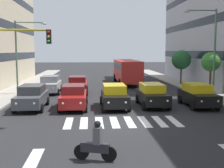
# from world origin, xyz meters

# --- Properties ---
(ground_plane) EXTENTS (180.00, 180.00, 0.00)m
(ground_plane) POSITION_xyz_m (0.00, 0.00, 0.00)
(ground_plane) COLOR #262628
(crosswalk_markings) EXTENTS (6.75, 2.80, 0.01)m
(crosswalk_markings) POSITION_xyz_m (0.00, 0.00, 0.00)
(crosswalk_markings) COLOR silver
(crosswalk_markings) RESTS_ON ground_plane
(lane_arrow_1) EXTENTS (0.50, 2.20, 0.01)m
(lane_arrow_1) POSITION_xyz_m (4.09, 5.50, 0.00)
(lane_arrow_1) COLOR silver
(lane_arrow_1) RESTS_ON ground_plane
(car_0) EXTENTS (2.02, 4.44, 1.72)m
(car_0) POSITION_xyz_m (-6.23, -4.30, 0.89)
(car_0) COLOR black
(car_0) RESTS_ON ground_plane
(car_1) EXTENTS (2.02, 4.44, 1.72)m
(car_1) POSITION_xyz_m (-2.82, -4.68, 0.89)
(car_1) COLOR black
(car_1) RESTS_ON ground_plane
(car_2) EXTENTS (2.02, 4.44, 1.72)m
(car_2) POSITION_xyz_m (0.09, -4.32, 0.89)
(car_2) COLOR black
(car_2) RESTS_ON ground_plane
(car_3) EXTENTS (2.02, 4.44, 1.72)m
(car_3) POSITION_xyz_m (3.08, -4.30, 0.89)
(car_3) COLOR maroon
(car_3) RESTS_ON ground_plane
(car_4) EXTENTS (2.02, 4.44, 1.72)m
(car_4) POSITION_xyz_m (6.09, -4.40, 0.89)
(car_4) COLOR #474C51
(car_4) RESTS_ON ground_plane
(car_row2_0) EXTENTS (2.02, 4.44, 1.72)m
(car_row2_0) POSITION_xyz_m (3.10, -11.49, 0.89)
(car_row2_0) COLOR maroon
(car_row2_0) RESTS_ON ground_plane
(car_row2_1) EXTENTS (2.02, 4.44, 1.72)m
(car_row2_1) POSITION_xyz_m (5.84, -12.24, 0.89)
(car_row2_1) COLOR #B2B7BC
(car_row2_1) RESTS_ON ground_plane
(bus_behind_traffic) EXTENTS (2.78, 10.50, 3.00)m
(bus_behind_traffic) POSITION_xyz_m (-2.82, -19.89, 1.86)
(bus_behind_traffic) COLOR red
(bus_behind_traffic) RESTS_ON ground_plane
(motorcycle_with_rider) EXTENTS (1.65, 0.60, 1.57)m
(motorcycle_with_rider) POSITION_xyz_m (1.67, 5.92, 0.65)
(motorcycle_with_rider) COLOR black
(motorcycle_with_rider) RESTS_ON ground_plane
(traffic_light_gantry) EXTENTS (3.92, 0.36, 5.50)m
(traffic_light_gantry) POSITION_xyz_m (6.68, 0.71, 3.67)
(traffic_light_gantry) COLOR #AD991E
(traffic_light_gantry) RESTS_ON ground_plane
(street_lamp_left) EXTENTS (2.92, 0.28, 7.56)m
(street_lamp_left) POSITION_xyz_m (-8.32, -7.37, 4.74)
(street_lamp_left) COLOR #4C6B56
(street_lamp_left) RESTS_ON sidewalk_left
(street_lamp_right) EXTENTS (2.99, 0.28, 6.83)m
(street_lamp_right) POSITION_xyz_m (8.27, -11.22, 4.36)
(street_lamp_right) COLOR #4C6B56
(street_lamp_right) RESTS_ON sidewalk_right
(street_tree_1) EXTENTS (1.84, 1.84, 3.93)m
(street_tree_1) POSITION_xyz_m (-9.63, -10.05, 3.13)
(street_tree_1) COLOR #513823
(street_tree_1) RESTS_ON sidewalk_left
(street_tree_2) EXTENTS (2.36, 2.36, 4.14)m
(street_tree_2) POSITION_xyz_m (-9.30, -17.92, 3.10)
(street_tree_2) COLOR #513823
(street_tree_2) RESTS_ON sidewalk_left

